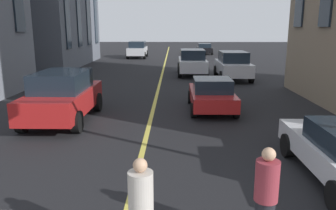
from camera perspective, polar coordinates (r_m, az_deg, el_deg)
The scene contains 9 objects.
lane_centre_line at distance 21.60m, azimuth -1.39°, elevation 3.76°, with size 80.00×0.16×0.01m.
car_red_oncoming at distance 13.33m, azimuth -17.33°, elevation 1.53°, with size 4.70×2.14×1.88m.
car_white_trailing at distance 23.46m, azimuth 10.90°, elevation 6.65°, with size 4.70×2.14×1.88m.
car_black_far at distance 45.31m, azimuth 6.16°, elevation 9.47°, with size 4.40×1.95×1.37m.
car_white_near at distance 25.24m, azimuth 4.13°, elevation 7.29°, with size 4.70×2.14×1.88m.
car_red_parked_b at distance 14.48m, azimuth 7.39°, elevation 1.81°, with size 3.90×1.89×1.40m.
car_white_mid at distance 39.58m, azimuth -5.19°, elevation 9.36°, with size 4.70×2.14×1.88m.
pedestrian_near at distance 5.31m, azimuth -4.58°, elevation -17.31°, with size 0.38×0.38×1.65m.
pedestrian_companion at distance 5.81m, azimuth 16.19°, elevation -14.78°, with size 0.38×0.38×1.68m.
Camera 1 is at (-1.30, -0.90, 3.50)m, focal length 36.06 mm.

